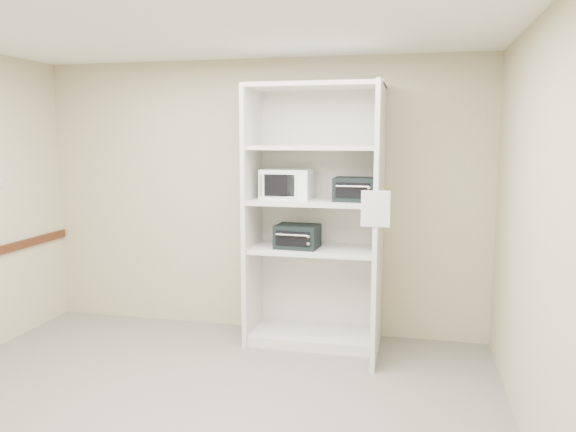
% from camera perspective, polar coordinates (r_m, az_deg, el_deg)
% --- Properties ---
extents(floor, '(4.50, 4.00, 0.01)m').
position_cam_1_polar(floor, '(4.19, -10.74, -19.78)').
color(floor, '#67625A').
rests_on(floor, ground).
extents(ceiling, '(4.50, 4.00, 0.01)m').
position_cam_1_polar(ceiling, '(3.79, -11.87, 19.37)').
color(ceiling, white).
extents(wall_back, '(4.50, 0.02, 2.70)m').
position_cam_1_polar(wall_back, '(5.63, -2.95, 1.95)').
color(wall_back, tan).
rests_on(wall_back, ground).
extents(wall_right, '(0.02, 4.00, 2.70)m').
position_cam_1_polar(wall_right, '(3.51, 24.59, -2.46)').
color(wall_right, tan).
rests_on(wall_right, ground).
extents(shelving_unit, '(1.24, 0.92, 2.42)m').
position_cam_1_polar(shelving_unit, '(5.22, 3.22, -0.95)').
color(shelving_unit, silver).
rests_on(shelving_unit, floor).
extents(microwave, '(0.46, 0.36, 0.28)m').
position_cam_1_polar(microwave, '(5.28, -0.09, 3.28)').
color(microwave, white).
rests_on(microwave, shelving_unit).
extents(toaster_oven_upper, '(0.39, 0.30, 0.21)m').
position_cam_1_polar(toaster_oven_upper, '(5.10, 6.86, 2.71)').
color(toaster_oven_upper, black).
rests_on(toaster_oven_upper, shelving_unit).
extents(toaster_oven_lower, '(0.41, 0.32, 0.22)m').
position_cam_1_polar(toaster_oven_lower, '(5.22, 0.96, -2.08)').
color(toaster_oven_lower, black).
rests_on(toaster_oven_lower, shelving_unit).
extents(paper_sign, '(0.22, 0.01, 0.28)m').
position_cam_1_polar(paper_sign, '(4.50, 8.88, 0.72)').
color(paper_sign, white).
rests_on(paper_sign, shelving_unit).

